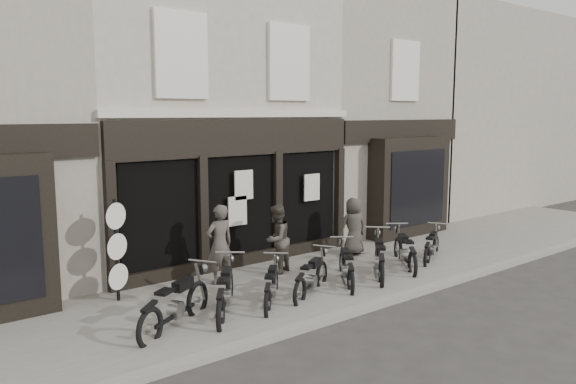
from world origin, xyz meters
TOP-DOWN VIEW (x-y plane):
  - ground_plane at (0.00, 0.00)m, footprint 90.00×90.00m
  - pavement at (0.00, 0.90)m, footprint 30.00×4.20m
  - kerb at (0.00, -1.25)m, footprint 30.00×0.25m
  - central_building at (0.00, 5.95)m, footprint 7.30×6.22m
  - neighbour_right at (6.35, 5.90)m, footprint 5.60×6.73m
  - filler_right at (14.50, 6.00)m, footprint 11.00×6.00m
  - motorcycle_0 at (-3.31, 0.19)m, footprint 2.13×1.45m
  - motorcycle_1 at (-2.19, 0.25)m, footprint 1.66×1.95m
  - motorcycle_2 at (-1.11, 0.15)m, footprint 1.56×1.63m
  - motorcycle_3 at (-0.04, 0.10)m, footprint 1.88×1.25m
  - motorcycle_4 at (1.11, 0.17)m, footprint 1.48×1.83m
  - motorcycle_5 at (2.18, 0.11)m, footprint 1.83×1.86m
  - motorcycle_6 at (3.28, 0.23)m, footprint 1.56×1.93m
  - motorcycle_7 at (4.45, 0.27)m, footprint 1.85×1.17m
  - man_left at (-1.27, 1.94)m, footprint 0.69×0.46m
  - man_centre at (0.28, 1.79)m, footprint 1.03×0.93m
  - man_right at (3.09, 1.93)m, footprint 0.88×0.67m
  - advert_sign_post at (-3.61, 2.21)m, footprint 0.53×0.36m

SIDE VIEW (x-z plane):
  - ground_plane at x=0.00m, z-range 0.00..0.00m
  - pavement at x=0.00m, z-range 0.00..0.12m
  - kerb at x=0.00m, z-range 0.00..0.13m
  - motorcycle_7 at x=4.45m, z-range -0.10..0.86m
  - motorcycle_2 at x=-1.11m, z-range -0.10..0.87m
  - motorcycle_3 at x=-0.04m, z-range -0.10..0.89m
  - motorcycle_4 at x=1.11m, z-range -0.10..0.91m
  - motorcycle_6 at x=3.28m, z-range -0.11..0.96m
  - motorcycle_1 at x=-2.19m, z-range -0.11..1.00m
  - motorcycle_5 at x=2.18m, z-range -0.12..1.01m
  - motorcycle_0 at x=-3.31m, z-range -0.12..1.01m
  - man_right at x=3.09m, z-range 0.12..1.73m
  - man_centre at x=0.28m, z-range 0.12..1.84m
  - man_left at x=-1.27m, z-range 0.12..1.98m
  - advert_sign_post at x=-3.61m, z-range -0.03..2.27m
  - neighbour_right at x=6.35m, z-range -0.13..8.21m
  - central_building at x=0.00m, z-range -0.09..8.25m
  - filler_right at x=14.50m, z-range 0.00..8.20m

